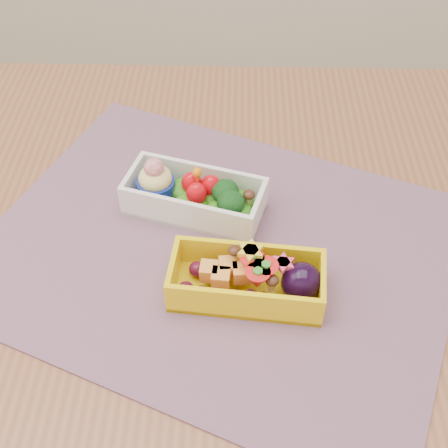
{
  "coord_description": "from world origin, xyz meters",
  "views": [
    {
      "loc": [
        0.03,
        -0.44,
        1.27
      ],
      "look_at": [
        0.02,
        0.0,
        0.79
      ],
      "focal_mm": 46.44,
      "sensor_mm": 36.0,
      "label": 1
    }
  ],
  "objects_px": {
    "placemat": "(218,249)",
    "bento_white": "(194,196)",
    "table": "(207,299)",
    "bento_yellow": "(250,280)"
  },
  "relations": [
    {
      "from": "placemat",
      "to": "bento_white",
      "type": "bearing_deg",
      "value": 115.67
    },
    {
      "from": "bento_white",
      "to": "bento_yellow",
      "type": "height_order",
      "value": "bento_white"
    },
    {
      "from": "table",
      "to": "bento_yellow",
      "type": "height_order",
      "value": "bento_yellow"
    },
    {
      "from": "table",
      "to": "bento_white",
      "type": "height_order",
      "value": "bento_white"
    },
    {
      "from": "bento_white",
      "to": "table",
      "type": "bearing_deg",
      "value": -59.13
    },
    {
      "from": "placemat",
      "to": "bento_white",
      "type": "relative_size",
      "value": 2.93
    },
    {
      "from": "placemat",
      "to": "bento_white",
      "type": "height_order",
      "value": "bento_white"
    },
    {
      "from": "table",
      "to": "bento_white",
      "type": "relative_size",
      "value": 6.62
    },
    {
      "from": "table",
      "to": "bento_yellow",
      "type": "distance_m",
      "value": 0.15
    },
    {
      "from": "placemat",
      "to": "bento_yellow",
      "type": "bearing_deg",
      "value": -59.49
    }
  ]
}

